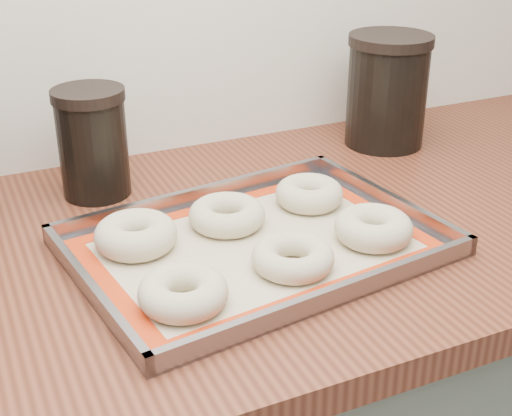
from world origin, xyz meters
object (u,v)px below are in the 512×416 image
bagel_front_left (183,292)px  canister_right (387,90)px  bagel_front_mid (293,257)px  bagel_back_mid (227,215)px  bagel_front_right (373,228)px  bagel_back_left (136,235)px  bagel_back_right (309,194)px  canister_mid (93,142)px  baking_tray (256,245)px

bagel_front_left → canister_right: 0.62m
bagel_front_mid → bagel_back_mid: bagel_back_mid is taller
bagel_front_left → bagel_back_mid: (0.12, 0.16, -0.00)m
bagel_back_mid → canister_right: size_ratio=0.54×
bagel_front_right → bagel_back_left: (-0.29, 0.11, 0.00)m
bagel_back_right → bagel_back_left: bearing=-175.4°
bagel_front_left → canister_mid: 0.36m
bagel_front_mid → bagel_back_mid: bearing=102.0°
bagel_back_mid → canister_right: canister_right is taller
bagel_front_left → canister_right: size_ratio=0.53×
bagel_front_mid → bagel_back_mid: size_ratio=0.97×
bagel_back_left → bagel_back_mid: 0.13m
bagel_front_right → bagel_back_right: bearing=100.7°
bagel_front_left → bagel_back_mid: bearing=53.3°
bagel_front_left → bagel_back_right: same height
baking_tray → bagel_back_left: (-0.14, 0.06, 0.02)m
bagel_front_right → canister_mid: 0.43m
baking_tray → bagel_front_mid: bearing=-76.4°
bagel_front_mid → bagel_back_mid: 0.14m
bagel_front_mid → bagel_front_right: size_ratio=0.99×
bagel_front_left → canister_right: canister_right is taller
bagel_back_mid → canister_mid: size_ratio=0.64×
bagel_back_right → baking_tray: bearing=-146.6°
bagel_front_mid → canister_mid: bearing=116.4°
bagel_front_mid → bagel_front_right: (0.13, 0.02, 0.00)m
canister_mid → bagel_front_left: bearing=-87.6°
bagel_front_mid → bagel_back_right: bagel_back_right is taller
canister_right → bagel_back_right: bearing=-144.4°
baking_tray → bagel_back_left: 0.16m
bagel_front_right → canister_right: canister_right is taller
bagel_front_left → bagel_back_right: (0.25, 0.17, 0.00)m
baking_tray → bagel_back_mid: 0.07m
bagel_back_mid → bagel_front_mid: bearing=-78.0°
baking_tray → bagel_front_right: (0.15, -0.05, 0.02)m
bagel_back_left → bagel_front_right: bearing=-20.7°
canister_mid → bagel_front_right: bearing=-46.5°
baking_tray → canister_right: (0.37, 0.26, 0.09)m
bagel_front_right → canister_mid: canister_mid is taller
canister_right → bagel_front_right: bearing=-125.8°
baking_tray → bagel_back_right: (0.12, 0.08, 0.02)m
bagel_front_mid → bagel_back_left: bearing=140.9°
bagel_front_right → canister_right: (0.22, 0.31, 0.07)m
bagel_front_left → bagel_front_mid: (0.15, 0.02, -0.00)m
bagel_back_left → bagel_back_mid: bearing=4.1°
bagel_front_right → bagel_back_left: bearing=159.3°
canister_mid → bagel_front_mid: bearing=-63.6°
bagel_back_mid → baking_tray: bearing=-79.7°
bagel_back_mid → bagel_back_left: bearing=-175.9°
baking_tray → bagel_back_mid: bearing=100.3°
bagel_front_mid → bagel_back_right: size_ratio=1.04×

